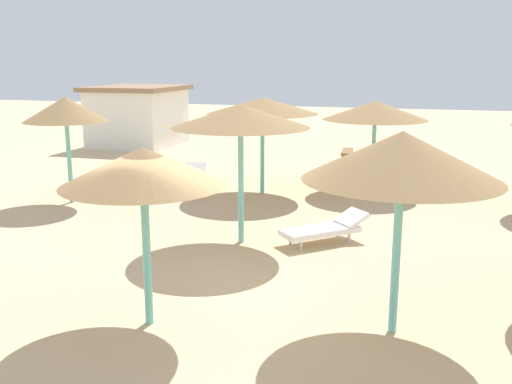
{
  "coord_description": "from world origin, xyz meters",
  "views": [
    {
      "loc": [
        3.17,
        -7.99,
        3.81
      ],
      "look_at": [
        0.0,
        3.0,
        1.2
      ],
      "focal_mm": 40.72,
      "sensor_mm": 36.0,
      "label": 1
    }
  ],
  "objects_px": {
    "parasol_7": "(66,110)",
    "lounger_4": "(192,181)",
    "lounger_3": "(326,229)",
    "parasol_6": "(402,156)",
    "parasol_4": "(263,106)",
    "bench_1": "(347,154)",
    "parasol_3": "(240,117)",
    "parasol_5": "(143,167)",
    "parasol_8": "(375,111)",
    "beach_cabana": "(138,115)"
  },
  "relations": [
    {
      "from": "parasol_6",
      "to": "parasol_5",
      "type": "bearing_deg",
      "value": -168.35
    },
    {
      "from": "parasol_4",
      "to": "parasol_5",
      "type": "distance_m",
      "value": 8.78
    },
    {
      "from": "parasol_6",
      "to": "bench_1",
      "type": "relative_size",
      "value": 1.89
    },
    {
      "from": "bench_1",
      "to": "parasol_4",
      "type": "bearing_deg",
      "value": -106.69
    },
    {
      "from": "parasol_8",
      "to": "beach_cabana",
      "type": "xyz_separation_m",
      "value": [
        -11.09,
        6.61,
        -1.01
      ]
    },
    {
      "from": "parasol_5",
      "to": "parasol_4",
      "type": "bearing_deg",
      "value": 94.47
    },
    {
      "from": "parasol_5",
      "to": "parasol_7",
      "type": "bearing_deg",
      "value": 130.92
    },
    {
      "from": "bench_1",
      "to": "parasol_7",
      "type": "bearing_deg",
      "value": -127.95
    },
    {
      "from": "lounger_4",
      "to": "bench_1",
      "type": "height_order",
      "value": "lounger_4"
    },
    {
      "from": "parasol_6",
      "to": "beach_cabana",
      "type": "relative_size",
      "value": 0.67
    },
    {
      "from": "lounger_3",
      "to": "lounger_4",
      "type": "distance_m",
      "value": 5.99
    },
    {
      "from": "parasol_6",
      "to": "parasol_4",
      "type": "bearing_deg",
      "value": 117.38
    },
    {
      "from": "lounger_3",
      "to": "bench_1",
      "type": "relative_size",
      "value": 1.2
    },
    {
      "from": "parasol_5",
      "to": "parasol_8",
      "type": "relative_size",
      "value": 0.86
    },
    {
      "from": "parasol_7",
      "to": "lounger_3",
      "type": "relative_size",
      "value": 1.56
    },
    {
      "from": "lounger_4",
      "to": "parasol_7",
      "type": "bearing_deg",
      "value": -140.84
    },
    {
      "from": "parasol_5",
      "to": "beach_cabana",
      "type": "height_order",
      "value": "beach_cabana"
    },
    {
      "from": "parasol_7",
      "to": "bench_1",
      "type": "distance_m",
      "value": 10.71
    },
    {
      "from": "parasol_6",
      "to": "beach_cabana",
      "type": "distance_m",
      "value": 20.11
    },
    {
      "from": "parasol_4",
      "to": "beach_cabana",
      "type": "height_order",
      "value": "parasol_4"
    },
    {
      "from": "parasol_3",
      "to": "parasol_6",
      "type": "bearing_deg",
      "value": -45.51
    },
    {
      "from": "parasol_7",
      "to": "lounger_4",
      "type": "height_order",
      "value": "parasol_7"
    },
    {
      "from": "lounger_3",
      "to": "bench_1",
      "type": "xyz_separation_m",
      "value": [
        -0.82,
        9.92,
        0.04
      ]
    },
    {
      "from": "parasol_4",
      "to": "lounger_4",
      "type": "height_order",
      "value": "parasol_4"
    },
    {
      "from": "parasol_7",
      "to": "lounger_4",
      "type": "bearing_deg",
      "value": 39.16
    },
    {
      "from": "parasol_8",
      "to": "bench_1",
      "type": "distance_m",
      "value": 5.07
    },
    {
      "from": "parasol_3",
      "to": "lounger_3",
      "type": "relative_size",
      "value": 1.59
    },
    {
      "from": "parasol_7",
      "to": "bench_1",
      "type": "height_order",
      "value": "parasol_7"
    },
    {
      "from": "parasol_3",
      "to": "parasol_8",
      "type": "xyz_separation_m",
      "value": [
        2.24,
        5.92,
        -0.31
      ]
    },
    {
      "from": "parasol_3",
      "to": "bench_1",
      "type": "bearing_deg",
      "value": 84.94
    },
    {
      "from": "bench_1",
      "to": "parasol_5",
      "type": "bearing_deg",
      "value": -94.11
    },
    {
      "from": "beach_cabana",
      "to": "parasol_4",
      "type": "bearing_deg",
      "value": -44.56
    },
    {
      "from": "parasol_7",
      "to": "lounger_3",
      "type": "xyz_separation_m",
      "value": [
        7.27,
        -1.65,
        -2.22
      ]
    },
    {
      "from": "parasol_6",
      "to": "lounger_3",
      "type": "bearing_deg",
      "value": 112.59
    },
    {
      "from": "parasol_4",
      "to": "beach_cabana",
      "type": "bearing_deg",
      "value": 135.44
    },
    {
      "from": "parasol_5",
      "to": "parasol_3",
      "type": "bearing_deg",
      "value": 88.28
    },
    {
      "from": "parasol_8",
      "to": "beach_cabana",
      "type": "relative_size",
      "value": 0.71
    },
    {
      "from": "lounger_3",
      "to": "bench_1",
      "type": "distance_m",
      "value": 9.96
    },
    {
      "from": "parasol_4",
      "to": "bench_1",
      "type": "relative_size",
      "value": 2.1
    },
    {
      "from": "parasol_3",
      "to": "bench_1",
      "type": "distance_m",
      "value": 10.68
    },
    {
      "from": "parasol_4",
      "to": "lounger_3",
      "type": "bearing_deg",
      "value": -58.51
    },
    {
      "from": "parasol_6",
      "to": "bench_1",
      "type": "xyz_separation_m",
      "value": [
        -2.43,
        13.79,
        -2.2
      ]
    },
    {
      "from": "parasol_7",
      "to": "parasol_4",
      "type": "bearing_deg",
      "value": 27.99
    },
    {
      "from": "parasol_5",
      "to": "bench_1",
      "type": "height_order",
      "value": "parasol_5"
    },
    {
      "from": "parasol_6",
      "to": "parasol_7",
      "type": "relative_size",
      "value": 1.01
    },
    {
      "from": "parasol_4",
      "to": "parasol_8",
      "type": "xyz_separation_m",
      "value": [
        3.05,
        1.31,
        -0.16
      ]
    },
    {
      "from": "parasol_7",
      "to": "parasol_6",
      "type": "bearing_deg",
      "value": -31.86
    },
    {
      "from": "bench_1",
      "to": "beach_cabana",
      "type": "relative_size",
      "value": 0.36
    },
    {
      "from": "parasol_7",
      "to": "bench_1",
      "type": "relative_size",
      "value": 1.88
    },
    {
      "from": "parasol_4",
      "to": "parasol_6",
      "type": "height_order",
      "value": "parasol_6"
    }
  ]
}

